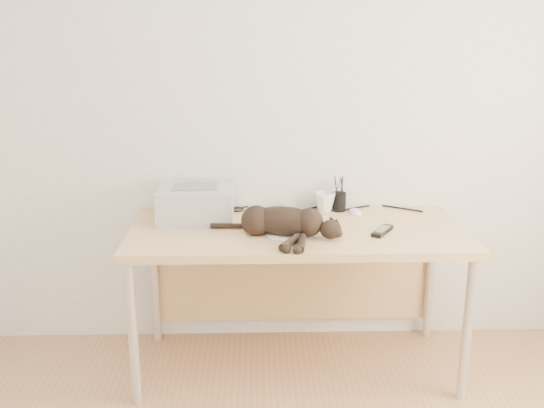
{
  "coord_description": "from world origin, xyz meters",
  "views": [
    {
      "loc": [
        -0.2,
        -1.35,
        1.65
      ],
      "look_at": [
        -0.12,
        1.34,
        0.88
      ],
      "focal_mm": 40.0,
      "sensor_mm": 36.0,
      "label": 1
    }
  ],
  "objects_px": {
    "desk": "(296,248)",
    "printer": "(196,203)",
    "mouse": "(355,210)",
    "cat": "(280,223)",
    "pen_cup": "(339,201)",
    "mug": "(325,202)"
  },
  "relations": [
    {
      "from": "cat",
      "to": "mug",
      "type": "bearing_deg",
      "value": 72.88
    },
    {
      "from": "cat",
      "to": "pen_cup",
      "type": "bearing_deg",
      "value": 66.22
    },
    {
      "from": "desk",
      "to": "cat",
      "type": "xyz_separation_m",
      "value": [
        -0.09,
        -0.19,
        0.2
      ]
    },
    {
      "from": "printer",
      "to": "pen_cup",
      "type": "relative_size",
      "value": 2.01
    },
    {
      "from": "cat",
      "to": "pen_cup",
      "type": "height_order",
      "value": "pen_cup"
    },
    {
      "from": "printer",
      "to": "cat",
      "type": "relative_size",
      "value": 0.6
    },
    {
      "from": "cat",
      "to": "mouse",
      "type": "xyz_separation_m",
      "value": [
        0.4,
        0.34,
        -0.04
      ]
    },
    {
      "from": "printer",
      "to": "cat",
      "type": "distance_m",
      "value": 0.49
    },
    {
      "from": "printer",
      "to": "mouse",
      "type": "bearing_deg",
      "value": 5.16
    },
    {
      "from": "mug",
      "to": "pen_cup",
      "type": "bearing_deg",
      "value": 7.43
    },
    {
      "from": "mouse",
      "to": "cat",
      "type": "bearing_deg",
      "value": -142.4
    },
    {
      "from": "desk",
      "to": "mouse",
      "type": "xyz_separation_m",
      "value": [
        0.31,
        0.16,
        0.15
      ]
    },
    {
      "from": "mug",
      "to": "pen_cup",
      "type": "distance_m",
      "value": 0.08
    },
    {
      "from": "desk",
      "to": "printer",
      "type": "xyz_separation_m",
      "value": [
        -0.5,
        0.08,
        0.22
      ]
    },
    {
      "from": "mug",
      "to": "pen_cup",
      "type": "relative_size",
      "value": 0.6
    },
    {
      "from": "cat",
      "to": "mug",
      "type": "xyz_separation_m",
      "value": [
        0.25,
        0.38,
        -0.01
      ]
    },
    {
      "from": "desk",
      "to": "printer",
      "type": "distance_m",
      "value": 0.55
    },
    {
      "from": "printer",
      "to": "cat",
      "type": "xyz_separation_m",
      "value": [
        0.41,
        -0.27,
        -0.02
      ]
    },
    {
      "from": "desk",
      "to": "printer",
      "type": "bearing_deg",
      "value": 170.43
    },
    {
      "from": "printer",
      "to": "pen_cup",
      "type": "distance_m",
      "value": 0.74
    },
    {
      "from": "pen_cup",
      "to": "mouse",
      "type": "height_order",
      "value": "pen_cup"
    },
    {
      "from": "desk",
      "to": "cat",
      "type": "relative_size",
      "value": 2.61
    }
  ]
}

